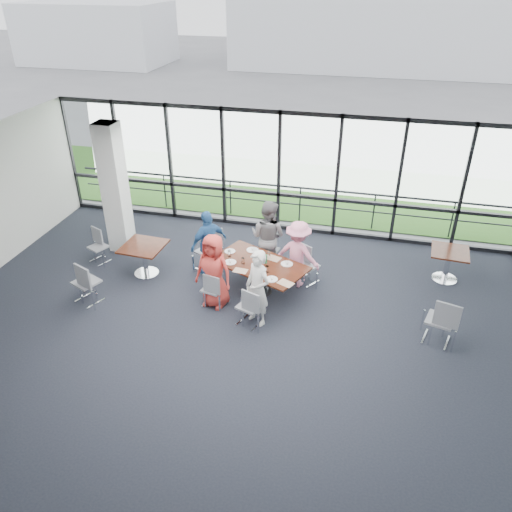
% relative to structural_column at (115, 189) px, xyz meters
% --- Properties ---
extents(floor, '(12.00, 10.00, 0.02)m').
position_rel_structural_column_xyz_m(floor, '(3.60, -3.00, -1.61)').
color(floor, black).
rests_on(floor, ground).
extents(ceiling, '(12.00, 10.00, 0.04)m').
position_rel_structural_column_xyz_m(ceiling, '(3.60, -3.00, 1.60)').
color(ceiling, silver).
rests_on(ceiling, ground).
extents(curtain_wall_back, '(12.00, 0.10, 3.20)m').
position_rel_structural_column_xyz_m(curtain_wall_back, '(3.60, 2.00, 0.00)').
color(curtain_wall_back, white).
rests_on(curtain_wall_back, ground).
extents(structural_column, '(0.50, 0.50, 3.20)m').
position_rel_structural_column_xyz_m(structural_column, '(0.00, 0.00, 0.00)').
color(structural_column, white).
rests_on(structural_column, ground).
extents(apron, '(80.00, 70.00, 0.02)m').
position_rel_structural_column_xyz_m(apron, '(3.60, 7.00, -1.62)').
color(apron, slate).
rests_on(apron, ground).
extents(grass_strip, '(80.00, 5.00, 0.01)m').
position_rel_structural_column_xyz_m(grass_strip, '(3.60, 5.00, -1.59)').
color(grass_strip, '#38611E').
rests_on(grass_strip, ground).
extents(hangar_main, '(24.00, 10.00, 6.00)m').
position_rel_structural_column_xyz_m(hangar_main, '(7.60, 29.00, 1.40)').
color(hangar_main, silver).
rests_on(hangar_main, ground).
extents(hangar_aux, '(10.00, 6.00, 4.00)m').
position_rel_structural_column_xyz_m(hangar_aux, '(-14.40, 25.00, 0.40)').
color(hangar_aux, silver).
rests_on(hangar_aux, ground).
extents(guard_rail, '(12.00, 0.06, 0.06)m').
position_rel_structural_column_xyz_m(guard_rail, '(3.60, 2.60, -1.10)').
color(guard_rail, '#2D2D33').
rests_on(guard_rail, ground).
extents(main_table, '(2.26, 1.80, 0.75)m').
position_rel_structural_column_xyz_m(main_table, '(3.84, -1.15, -0.97)').
color(main_table, '#3A190F').
rests_on(main_table, ground).
extents(side_table_left, '(0.97, 0.97, 0.75)m').
position_rel_structural_column_xyz_m(side_table_left, '(1.10, -1.02, -0.96)').
color(side_table_left, '#3A190F').
rests_on(side_table_left, ground).
extents(side_table_right, '(0.86, 0.86, 0.75)m').
position_rel_structural_column_xyz_m(side_table_right, '(7.83, 0.38, -0.98)').
color(side_table_right, '#3A190F').
rests_on(side_table_right, ground).
extents(diner_near_left, '(0.88, 0.65, 1.63)m').
position_rel_structural_column_xyz_m(diner_near_left, '(3.02, -1.78, -0.78)').
color(diner_near_left, red).
rests_on(diner_near_left, ground).
extents(diner_near_right, '(0.73, 0.68, 1.61)m').
position_rel_structural_column_xyz_m(diner_near_right, '(4.04, -2.16, -0.80)').
color(diner_near_right, silver).
rests_on(diner_near_right, ground).
extents(diner_far_left, '(0.97, 0.74, 1.76)m').
position_rel_structural_column_xyz_m(diner_far_left, '(3.81, -0.19, -0.72)').
color(diner_far_left, slate).
rests_on(diner_far_left, ground).
extents(diner_far_right, '(1.10, 0.77, 1.55)m').
position_rel_structural_column_xyz_m(diner_far_right, '(4.57, -0.62, -0.82)').
color(diner_far_right, pink).
rests_on(diner_far_right, ground).
extents(diner_end, '(0.97, 1.05, 1.59)m').
position_rel_structural_column_xyz_m(diner_end, '(2.54, -0.64, -0.81)').
color(diner_end, '#2B5F9C').
rests_on(diner_end, ground).
extents(chair_main_nl, '(0.47, 0.47, 0.81)m').
position_rel_structural_column_xyz_m(chair_main_nl, '(3.00, -1.83, -1.19)').
color(chair_main_nl, gray).
rests_on(chair_main_nl, ground).
extents(chair_main_nr, '(0.54, 0.54, 0.86)m').
position_rel_structural_column_xyz_m(chair_main_nr, '(3.91, -2.27, -1.17)').
color(chair_main_nr, gray).
rests_on(chair_main_nr, ground).
extents(chair_main_fl, '(0.51, 0.51, 0.91)m').
position_rel_structural_column_xyz_m(chair_main_fl, '(3.79, -0.08, -1.14)').
color(chair_main_fl, gray).
rests_on(chair_main_fl, ground).
extents(chair_main_fr, '(0.57, 0.57, 0.84)m').
position_rel_structural_column_xyz_m(chair_main_fr, '(4.79, -0.47, -1.18)').
color(chair_main_fr, gray).
rests_on(chair_main_fr, ground).
extents(chair_main_end, '(0.61, 0.61, 0.95)m').
position_rel_structural_column_xyz_m(chair_main_end, '(2.43, -0.46, -1.13)').
color(chair_main_end, gray).
rests_on(chair_main_end, ground).
extents(chair_spare_la, '(0.62, 0.62, 0.97)m').
position_rel_structural_column_xyz_m(chair_spare_la, '(0.38, -2.33, -1.12)').
color(chair_spare_la, gray).
rests_on(chair_spare_la, ground).
extents(chair_spare_lb, '(0.52, 0.52, 0.80)m').
position_rel_structural_column_xyz_m(chair_spare_lb, '(-0.22, -0.77, -1.20)').
color(chair_spare_lb, gray).
rests_on(chair_spare_lb, ground).
extents(chair_spare_r, '(0.60, 0.60, 0.99)m').
position_rel_structural_column_xyz_m(chair_spare_r, '(7.50, -1.92, -1.11)').
color(chair_spare_r, gray).
rests_on(chair_spare_r, ground).
extents(plate_nl, '(0.25, 0.25, 0.01)m').
position_rel_structural_column_xyz_m(plate_nl, '(3.23, -1.26, -0.84)').
color(plate_nl, white).
rests_on(plate_nl, main_table).
extents(plate_nr, '(0.25, 0.25, 0.01)m').
position_rel_structural_column_xyz_m(plate_nr, '(4.22, -1.71, -0.84)').
color(plate_nr, white).
rests_on(plate_nr, main_table).
extents(plate_fl, '(0.27, 0.27, 0.01)m').
position_rel_structural_column_xyz_m(plate_fl, '(3.56, -0.64, -0.84)').
color(plate_fl, white).
rests_on(plate_fl, main_table).
extents(plate_fr, '(0.26, 0.26, 0.01)m').
position_rel_structural_column_xyz_m(plate_fr, '(4.41, -1.05, -0.84)').
color(plate_fr, white).
rests_on(plate_fr, main_table).
extents(plate_end, '(0.24, 0.24, 0.01)m').
position_rel_structural_column_xyz_m(plate_end, '(3.09, -0.82, -0.84)').
color(plate_end, white).
rests_on(plate_end, main_table).
extents(tumbler_a, '(0.07, 0.07, 0.14)m').
position_rel_structural_column_xyz_m(tumbler_a, '(3.50, -1.25, -0.78)').
color(tumbler_a, white).
rests_on(tumbler_a, main_table).
extents(tumbler_b, '(0.07, 0.07, 0.14)m').
position_rel_structural_column_xyz_m(tumbler_b, '(4.07, -1.45, -0.78)').
color(tumbler_b, white).
rests_on(tumbler_b, main_table).
extents(tumbler_c, '(0.07, 0.07, 0.15)m').
position_rel_structural_column_xyz_m(tumbler_c, '(3.98, -0.90, -0.78)').
color(tumbler_c, white).
rests_on(tumbler_c, main_table).
extents(tumbler_d, '(0.07, 0.07, 0.14)m').
position_rel_structural_column_xyz_m(tumbler_d, '(3.13, -1.02, -0.78)').
color(tumbler_d, white).
rests_on(tumbler_d, main_table).
extents(menu_a, '(0.31, 0.23, 0.00)m').
position_rel_structural_column_xyz_m(menu_a, '(3.52, -1.53, -0.85)').
color(menu_a, beige).
rests_on(menu_a, main_table).
extents(menu_b, '(0.37, 0.33, 0.00)m').
position_rel_structural_column_xyz_m(menu_b, '(4.52, -1.77, -0.85)').
color(menu_b, beige).
rests_on(menu_b, main_table).
extents(menu_c, '(0.38, 0.32, 0.00)m').
position_rel_structural_column_xyz_m(menu_c, '(4.07, -0.87, -0.85)').
color(menu_c, beige).
rests_on(menu_c, main_table).
extents(condiment_caddy, '(0.10, 0.07, 0.04)m').
position_rel_structural_column_xyz_m(condiment_caddy, '(3.87, -1.14, -0.83)').
color(condiment_caddy, black).
rests_on(condiment_caddy, main_table).
extents(ketchup_bottle, '(0.06, 0.06, 0.18)m').
position_rel_structural_column_xyz_m(ketchup_bottle, '(3.90, -1.16, -0.76)').
color(ketchup_bottle, maroon).
rests_on(ketchup_bottle, main_table).
extents(green_bottle, '(0.05, 0.05, 0.20)m').
position_rel_structural_column_xyz_m(green_bottle, '(3.97, -1.10, -0.75)').
color(green_bottle, '#297A41').
rests_on(green_bottle, main_table).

